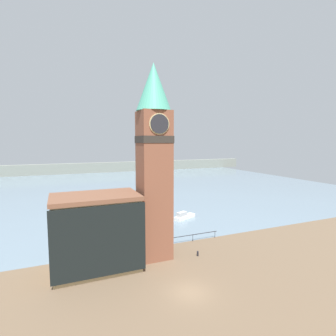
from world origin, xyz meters
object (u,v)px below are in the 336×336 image
at_px(clock_tower, 154,157).
at_px(boat_near, 184,216).
at_px(pier_building, 96,232).
at_px(mooring_bollard_near, 198,253).

bearing_deg(clock_tower, boat_near, 51.06).
height_order(pier_building, boat_near, pier_building).
xyz_separation_m(pier_building, boat_near, (19.00, 14.58, -4.07)).
distance_m(pier_building, boat_near, 24.29).
bearing_deg(pier_building, clock_tower, 4.40).
bearing_deg(mooring_bollard_near, clock_tower, 157.64).
xyz_separation_m(pier_building, mooring_bollard_near, (13.16, -1.65, -4.24)).
height_order(boat_near, mooring_bollard_near, boat_near).
bearing_deg(boat_near, clock_tower, -152.88).
bearing_deg(pier_building, boat_near, 37.49).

